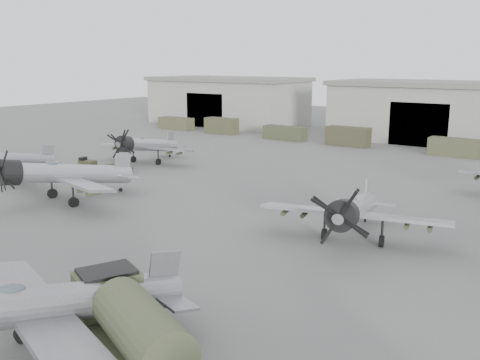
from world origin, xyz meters
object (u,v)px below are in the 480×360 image
at_px(tug_trailer, 98,165).
at_px(aircraft_far_0, 144,145).
at_px(fuel_tanker, 131,322).
at_px(aircraft_near_1, 30,308).
at_px(aircraft_mid_1, 59,174).
at_px(aircraft_mid_2, 353,210).
at_px(ground_crew, 80,171).
at_px(aircraft_mid_0, 0,160).

bearing_deg(tug_trailer, aircraft_far_0, 64.27).
height_order(aircraft_far_0, fuel_tanker, aircraft_far_0).
distance_m(aircraft_near_1, aircraft_mid_1, 25.24).
xyz_separation_m(aircraft_near_1, aircraft_mid_1, (-19.83, 15.62, 0.08)).
relative_size(aircraft_mid_2, tug_trailer, 1.85).
bearing_deg(ground_crew, fuel_tanker, -133.11).
bearing_deg(ground_crew, aircraft_far_0, -3.48).
relative_size(aircraft_near_1, fuel_tanker, 1.53).
height_order(aircraft_mid_0, fuel_tanker, aircraft_mid_0).
xyz_separation_m(aircraft_far_0, fuel_tanker, (30.01, -29.88, -0.38)).
bearing_deg(aircraft_mid_1, aircraft_mid_2, 22.05).
height_order(aircraft_near_1, aircraft_mid_0, aircraft_near_1).
relative_size(aircraft_near_1, aircraft_mid_0, 1.13).
relative_size(aircraft_mid_0, aircraft_far_0, 0.95).
bearing_deg(fuel_tanker, aircraft_near_1, -121.56).
height_order(aircraft_mid_1, ground_crew, aircraft_mid_1).
bearing_deg(tug_trailer, fuel_tanker, -49.58).
bearing_deg(aircraft_mid_2, aircraft_near_1, -115.08).
xyz_separation_m(aircraft_mid_0, aircraft_mid_2, (35.97, 2.72, 0.18)).
distance_m(tug_trailer, ground_crew, 4.66).
xyz_separation_m(aircraft_mid_1, aircraft_far_0, (-7.05, 16.47, -0.27)).
height_order(aircraft_far_0, ground_crew, aircraft_far_0).
bearing_deg(aircraft_mid_1, tug_trailer, 139.02).
distance_m(aircraft_near_1, aircraft_far_0, 41.86).
height_order(aircraft_near_1, aircraft_mid_1, aircraft_mid_1).
distance_m(aircraft_near_1, fuel_tanker, 3.88).
height_order(aircraft_mid_1, fuel_tanker, aircraft_mid_1).
xyz_separation_m(fuel_tanker, tug_trailer, (-31.40, 24.25, -1.26)).
distance_m(aircraft_mid_0, aircraft_far_0, 15.42).
bearing_deg(fuel_tanker, aircraft_mid_0, 179.65).
relative_size(aircraft_mid_1, fuel_tanker, 1.60).
height_order(aircraft_mid_1, tug_trailer, aircraft_mid_1).
bearing_deg(aircraft_mid_0, aircraft_mid_2, 10.15).
bearing_deg(aircraft_mid_1, aircraft_far_0, 124.30).
xyz_separation_m(aircraft_mid_0, ground_crew, (5.87, 4.86, -1.23)).
bearing_deg(aircraft_far_0, aircraft_near_1, -58.77).
distance_m(aircraft_near_1, aircraft_mid_2, 20.64).
bearing_deg(ground_crew, aircraft_mid_1, -145.89).
relative_size(aircraft_far_0, tug_trailer, 1.78).
distance_m(aircraft_mid_1, aircraft_far_0, 17.92).
height_order(aircraft_mid_2, ground_crew, aircraft_mid_2).
bearing_deg(aircraft_mid_2, aircraft_mid_0, 170.62).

